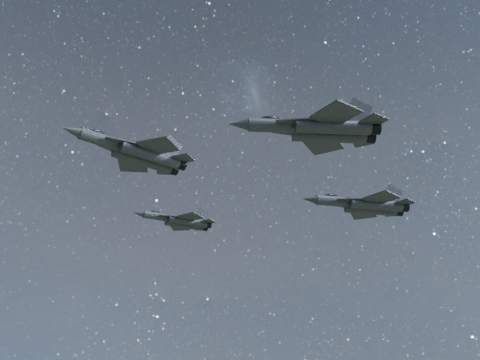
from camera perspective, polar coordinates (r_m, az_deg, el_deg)
name	(u,v)px	position (r m, az deg, el deg)	size (l,w,h in m)	color
jet_lead	(137,153)	(83.18, -10.41, 2.75)	(19.87, 13.76, 4.99)	#2E333A
jet_left	(180,221)	(103.07, -6.13, -4.14)	(15.13, 10.70, 3.84)	#2E333A
jet_right	(319,129)	(66.96, 8.00, 5.17)	(18.17, 11.91, 4.68)	#2E333A
jet_slot	(365,205)	(94.09, 12.58, -2.49)	(18.60, 12.54, 4.69)	#2E333A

